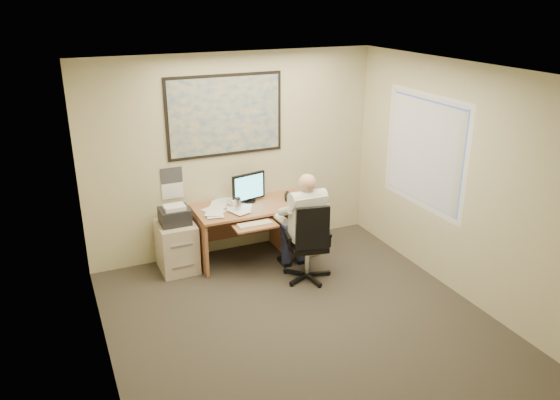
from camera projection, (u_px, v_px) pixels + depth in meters
name	position (u px, v px, depth m)	size (l,w,h in m)	color
room_shell	(310.00, 214.00, 5.36)	(4.00, 4.50, 2.70)	#322E27
desk	(277.00, 222.00, 7.48)	(1.60, 0.97, 1.14)	#9E6743
world_map	(225.00, 116.00, 7.02)	(1.56, 0.03, 1.06)	#1E4C93
wall_calendar	(172.00, 183.00, 7.04)	(0.28, 0.01, 0.42)	white
window_blinds	(424.00, 152.00, 6.71)	(0.06, 1.40, 1.30)	beige
filing_cabinet	(177.00, 242.00, 7.00)	(0.46, 0.56, 0.90)	#BFAE9A
office_chair	(309.00, 257.00, 6.78)	(0.73, 0.73, 1.04)	black
person	(306.00, 227.00, 6.70)	(0.58, 0.83, 1.37)	silver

